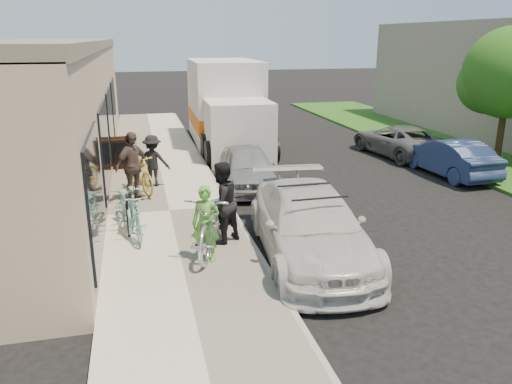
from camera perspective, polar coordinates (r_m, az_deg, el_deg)
ground at (r=10.33m, az=2.69°, el=-7.38°), size 120.00×120.00×0.00m
sidewalk at (r=12.74m, az=-9.83°, el=-2.39°), size 3.00×34.00×0.15m
curb at (r=12.92m, az=-2.97°, el=-1.91°), size 0.12×34.00×0.13m
storefront at (r=17.31m, az=-22.34°, el=8.76°), size 3.60×20.00×4.22m
bike_rack at (r=11.33m, az=-13.98°, el=-1.88°), size 0.25×0.60×0.89m
sandwich_board at (r=16.98m, az=-15.15°, el=4.31°), size 0.68×0.68×1.02m
sedan_white at (r=10.07m, az=6.13°, el=-3.79°), size 2.45×5.01×1.44m
sedan_silver at (r=14.79m, az=-0.97°, el=2.84°), size 1.75×3.76×1.25m
moving_truck at (r=20.57m, az=-3.36°, el=9.45°), size 2.79×7.02×3.42m
far_car_blue at (r=17.30m, az=21.19°, el=3.75°), size 1.47×3.75×1.22m
far_car_gray at (r=19.73m, az=15.89°, el=5.72°), size 2.37×4.34×1.15m
median_tree at (r=18.88m, az=26.81°, el=11.69°), size 2.99×2.99×4.58m
tandem_bike at (r=10.09m, az=-4.82°, el=-3.25°), size 1.62×2.53×1.26m
woman_rider at (r=9.58m, az=-5.76°, el=-3.64°), size 0.64×0.55×1.50m
man_standing at (r=10.38m, az=-4.00°, el=-1.23°), size 1.07×1.01×1.74m
cruiser_bike_a at (r=11.08m, az=-13.71°, el=-2.39°), size 0.72×1.79×1.04m
cruiser_bike_b at (r=11.79m, az=-14.65°, el=-1.33°), size 0.87×1.99×1.02m
cruiser_bike_c at (r=14.20m, az=-13.31°, el=2.13°), size 1.20×1.93×1.12m
bystander_a at (r=14.74m, az=-11.71°, el=3.53°), size 1.08×0.81×1.49m
bystander_b at (r=13.47m, az=-13.95°, el=2.85°), size 1.11×1.03×1.84m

